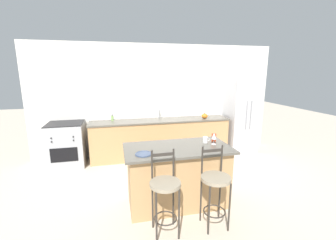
% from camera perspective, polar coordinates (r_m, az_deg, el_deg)
% --- Properties ---
extents(ground_plane, '(18.00, 18.00, 0.00)m').
position_cam_1_polar(ground_plane, '(5.34, -1.04, -10.35)').
color(ground_plane, beige).
extents(wall_back, '(6.00, 0.07, 2.70)m').
position_cam_1_polar(wall_back, '(5.62, -2.52, 5.06)').
color(wall_back, silver).
rests_on(wall_back, ground_plane).
extents(back_counter, '(3.33, 0.64, 0.92)m').
position_cam_1_polar(back_counter, '(5.51, -1.84, -4.54)').
color(back_counter, tan).
rests_on(back_counter, ground_plane).
extents(sink_faucet, '(0.02, 0.13, 0.22)m').
position_cam_1_polar(sink_faucet, '(5.55, -2.27, 1.90)').
color(sink_faucet, '#ADAFB5').
rests_on(sink_faucet, back_counter).
extents(kitchen_island, '(1.62, 0.84, 0.93)m').
position_cam_1_polar(kitchen_island, '(3.61, 2.41, -13.83)').
color(kitchen_island, tan).
rests_on(kitchen_island, ground_plane).
extents(refrigerator, '(0.72, 0.72, 1.84)m').
position_cam_1_polar(refrigerator, '(6.10, 17.93, 0.93)').
color(refrigerator, '#BCBCC1').
rests_on(refrigerator, ground_plane).
extents(oven_range, '(0.74, 0.70, 0.96)m').
position_cam_1_polar(oven_range, '(5.46, -24.29, -5.62)').
color(oven_range, '#ADAFB5').
rests_on(oven_range, ground_plane).
extents(bar_stool_near, '(0.39, 0.39, 1.10)m').
position_cam_1_polar(bar_stool_near, '(2.94, -0.73, -17.70)').
color(bar_stool_near, '#332D28').
rests_on(bar_stool_near, ground_plane).
extents(bar_stool_far, '(0.39, 0.39, 1.10)m').
position_cam_1_polar(bar_stool_far, '(3.13, 11.91, -16.01)').
color(bar_stool_far, '#332D28').
rests_on(bar_stool_far, ground_plane).
extents(dinner_plate, '(0.23, 0.23, 0.02)m').
position_cam_1_polar(dinner_plate, '(3.16, -6.23, -8.55)').
color(dinner_plate, '#425170').
rests_on(dinner_plate, kitchen_island).
extents(wine_glass, '(0.08, 0.08, 0.19)m').
position_cam_1_polar(wine_glass, '(3.60, 11.61, -4.04)').
color(wine_glass, white).
rests_on(wine_glass, kitchen_island).
extents(coffee_mug, '(0.11, 0.08, 0.10)m').
position_cam_1_polar(coffee_mug, '(3.68, 9.49, -4.97)').
color(coffee_mug, white).
rests_on(coffee_mug, kitchen_island).
extents(tumbler_cup, '(0.07, 0.07, 0.13)m').
position_cam_1_polar(tumbler_cup, '(3.76, 11.56, -4.37)').
color(tumbler_cup, red).
rests_on(tumbler_cup, kitchen_island).
extents(pumpkin_decoration, '(0.15, 0.15, 0.14)m').
position_cam_1_polar(pumpkin_decoration, '(5.59, 9.28, 1.00)').
color(pumpkin_decoration, orange).
rests_on(pumpkin_decoration, back_counter).
extents(soap_bottle, '(0.06, 0.06, 0.14)m').
position_cam_1_polar(soap_bottle, '(5.43, -13.96, 0.46)').
color(soap_bottle, '#89B260').
rests_on(soap_bottle, back_counter).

